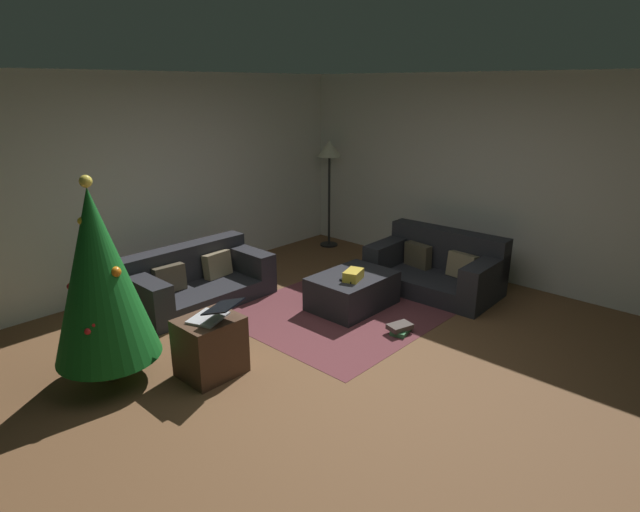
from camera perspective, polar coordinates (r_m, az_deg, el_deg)
The scene contains 14 objects.
ground_plane at distance 4.87m, azimuth 2.13°, elevation -11.85°, with size 6.40×6.40×0.00m, color brown.
rear_partition at distance 6.79m, azimuth -18.41°, elevation 7.67°, with size 6.40×0.12×2.60m, color silver.
corner_partition at distance 7.00m, azimuth 19.48°, elevation 7.86°, with size 0.12×6.40×2.60m, color silver.
couch_left at distance 6.31m, azimuth -13.50°, elevation -2.59°, with size 1.66×0.86×0.63m.
couch_right at distance 6.62m, azimuth 12.80°, elevation -1.27°, with size 0.95×1.56×0.72m.
ottoman at distance 5.98m, azimuth 3.58°, elevation -3.83°, with size 0.95×0.68×0.39m, color #26262B.
gift_box at distance 5.75m, azimuth 3.68°, elevation -2.10°, with size 0.26×0.16×0.11m, color gold.
tv_remote at distance 5.71m, azimuth 2.93°, elevation -2.74°, with size 0.05×0.16×0.02m, color black.
christmas_tree at distance 4.60m, azimuth -23.09°, elevation -1.98°, with size 0.86×0.86×1.79m.
side_table at distance 4.72m, azimuth -11.96°, elevation -9.68°, with size 0.52×0.44×0.53m, color #4C3323.
laptop at distance 4.54m, azimuth -11.59°, elevation -6.21°, with size 0.45×0.50×0.18m.
book_stack at distance 5.47m, azimuth 8.82°, elevation -7.88°, with size 0.30×0.22×0.10m.
corner_lamp at distance 8.01m, azimuth 1.04°, elevation 10.83°, with size 0.36×0.36×1.65m.
area_rug at distance 6.06m, azimuth 3.55°, elevation -5.51°, with size 2.60×2.00×0.01m, color brown.
Camera 1 is at (-3.20, -2.73, 2.45)m, focal length 29.14 mm.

